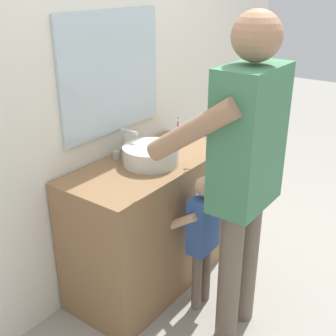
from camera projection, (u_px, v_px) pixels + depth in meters
ground_plane at (186, 296)px, 2.87m from camera, size 14.00×14.00×0.00m
back_wall at (106, 80)px, 2.66m from camera, size 4.40×0.10×2.70m
vanity_cabinet at (150, 224)px, 2.85m from camera, size 1.14×0.54×0.88m
sink_basin at (151, 155)px, 2.64m from camera, size 0.35×0.35×0.11m
faucet at (125, 144)px, 2.74m from camera, size 0.18×0.14×0.18m
toothbrush_cup at (176, 140)px, 2.89m from camera, size 0.07×0.07×0.21m
child_toddler at (202, 231)px, 2.60m from camera, size 0.28×0.28×0.89m
adult_parent at (244, 159)px, 2.20m from camera, size 0.56×0.58×1.81m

